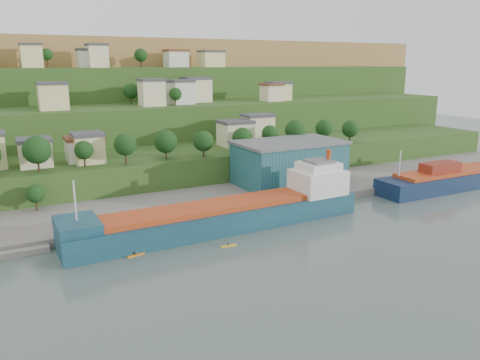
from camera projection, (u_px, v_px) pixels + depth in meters
ground at (236, 244)px, 97.82m from camera, size 500.00×500.00×0.00m
quay at (254, 198)px, 130.86m from camera, size 220.00×26.00×4.00m
hillside at (90, 136)px, 243.17m from camera, size 360.00×210.47×96.00m
cargo_ship_near at (229, 216)px, 106.93m from camera, size 70.01×12.64×17.94m
cargo_ship_far at (467, 177)px, 144.11m from camera, size 61.86×10.83×16.78m
warehouse at (289, 162)px, 137.32m from camera, size 31.42×19.70×12.80m
kayak_orange at (136, 254)px, 91.75m from camera, size 3.61×1.36×0.89m
kayak_yellow at (229, 245)px, 96.46m from camera, size 3.41×0.92×0.84m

